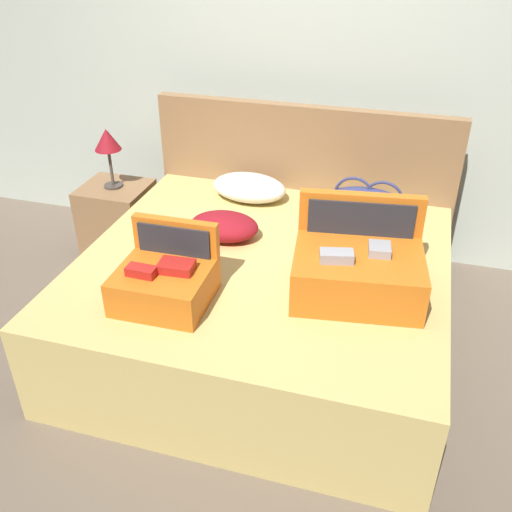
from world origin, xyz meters
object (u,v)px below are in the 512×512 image
Objects in this scene: bed at (263,302)px; nightstand at (119,221)px; hard_case_large at (358,268)px; table_lamp at (107,142)px; hard_case_medium at (165,280)px; pillow_center_head at (224,226)px; pillow_near_headboard at (249,187)px; duffel_bag at (367,208)px.

nightstand is at bearing 152.22° from bed.
bed is 0.67m from hard_case_large.
table_lamp reaches higher than nightstand.
bed is 0.70m from hard_case_medium.
table_lamp is (-1.23, 0.65, 0.56)m from bed.
pillow_center_head is 0.73× the size of nightstand.
bed is 0.82m from pillow_near_headboard.
hard_case_medium is 1.26m from duffel_bag.
hard_case_large is 0.90m from hard_case_medium.
nightstand is at bearing 153.12° from pillow_center_head.
hard_case_medium is (-0.34, -0.47, 0.39)m from bed.
hard_case_medium is 1.44m from table_lamp.
duffel_bag is at bearing -5.18° from table_lamp.
hard_case_medium is 1.48m from nightstand.
hard_case_medium is 0.64m from pillow_center_head.
pillow_center_head reaches higher than nightstand.
pillow_near_headboard is 0.52m from pillow_center_head.
hard_case_large reaches higher than duffel_bag.
nightstand is at bearing 174.82° from duffel_bag.
hard_case_medium is 1.11× the size of pillow_center_head.
bed is at bearing -133.60° from duffel_bag.
hard_case_large reaches higher than bed.
hard_case_medium is at bearing -51.60° from nightstand.
duffel_bag is at bearing 85.17° from hard_case_large.
duffel_bag reaches higher than nightstand.
hard_case_large is at bearing -46.64° from pillow_near_headboard.
hard_case_medium reaches higher than nightstand.
nightstand is (-1.73, 0.80, -0.42)m from hard_case_large.
hard_case_medium is at bearing -129.90° from duffel_bag.
pillow_near_headboard is 0.97m from table_lamp.
pillow_near_headboard is at bearing 166.17° from duffel_bag.
table_lamp reaches higher than pillow_center_head.
table_lamp is at bearing 147.19° from hard_case_large.
pillow_near_headboard is 1.01m from nightstand.
hard_case_large reaches higher than pillow_near_headboard.
hard_case_medium is at bearing -125.58° from bed.
pillow_center_head is at bearing 149.75° from hard_case_large.
pillow_center_head is at bearing -155.94° from duffel_bag.
bed is 3.99× the size of pillow_near_headboard.
pillow_near_headboard is at bearing 112.71° from bed.
pillow_center_head is (-0.78, 0.32, -0.06)m from hard_case_large.
duffel_bag is 1.39× the size of table_lamp.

